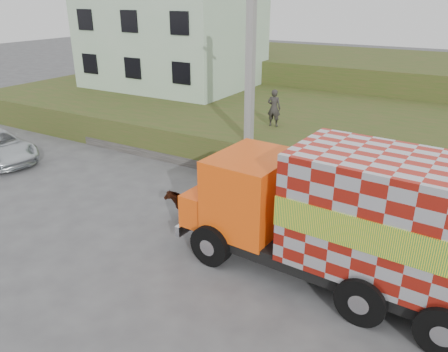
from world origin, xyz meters
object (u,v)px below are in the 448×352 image
Objects in this scene: utility_pole at (250,78)px; cow at (186,202)px; cargo_truck at (348,218)px; pedestrian at (274,108)px.

utility_pole is 5.85× the size of cow.
pedestrian is at bearing 129.40° from cargo_truck.
pedestrian is at bearing 91.00° from utility_pole.
utility_pole is 0.95× the size of cargo_truck.
utility_pole reaches higher than cargo_truck.
cow is at bearing -90.27° from utility_pole.
utility_pole is 4.74× the size of pedestrian.
cargo_truck is at bearing 5.44° from cow.
cow is 7.27m from pedestrian.
pedestrian reaches higher than cow.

